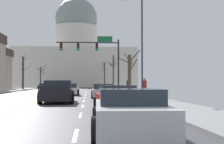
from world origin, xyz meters
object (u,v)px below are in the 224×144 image
Objects in this scene: sedan_oncoming_01 at (55,87)px; signal_gantry at (96,52)px; sedan_oncoming_00 at (50,88)px; pedestrian_01 at (128,85)px; street_lamp_right at (139,39)px; sedan_near_01 at (103,91)px; pedestrian_00 at (145,87)px; sedan_near_04 at (130,113)px; pickup_truck_near_02 at (57,92)px; bicycle_parked at (139,95)px; sedan_oncoming_02 at (44,86)px; sedan_near_00 at (69,90)px; sedan_near_03 at (116,99)px.

signal_gantry is at bearing -66.86° from sedan_oncoming_01.
pedestrian_01 reaches higher than sedan_oncoming_00.
sedan_near_01 is at bearing 131.40° from street_lamp_right.
signal_gantry is at bearing 104.00° from pedestrian_00.
signal_gantry is at bearing 90.26° from sedan_near_04.
signal_gantry is 14.73m from street_lamp_right.
pedestrian_00 is (10.29, -30.05, 0.48)m from sedan_oncoming_01.
pedestrian_00 is at bearing -71.10° from sedan_oncoming_01.
sedan_near_01 is 7.10m from pickup_truck_near_02.
pickup_truck_near_02 is at bearing -178.14° from bicycle_parked.
signal_gantry is 1.80× the size of sedan_oncoming_02.
pedestrian_01 is (6.72, 1.68, 0.49)m from sedan_near_00.
sedan_near_03 is at bearing -78.37° from sedan_oncoming_02.
pedestrian_01 is at bearing -61.02° from sedan_oncoming_01.
pedestrian_00 is (10.02, -19.84, 0.49)m from sedan_oncoming_00.
pickup_truck_near_02 is 23.07m from sedan_oncoming_00.
sedan_near_00 is 0.86× the size of pickup_truck_near_02.
sedan_oncoming_01 is at bearing 108.90° from pedestrian_00.
signal_gantry is 4.47× the size of bicycle_parked.
sedan_near_03 is (3.52, -7.25, -0.11)m from pickup_truck_near_02.
pickup_truck_near_02 is at bearing -83.88° from sedan_oncoming_01.
sedan_near_03 is 2.64× the size of bicycle_parked.
sedan_near_03 reaches higher than sedan_oncoming_01.
signal_gantry is 1.69× the size of sedan_near_00.
sedan_near_00 is 32.23m from sedan_oncoming_02.
signal_gantry reaches higher than sedan_near_04.
signal_gantry is at bearing 56.30° from sedan_near_00.
sedan_near_04 is 17.56m from pedestrian_00.
sedan_near_04 is 28.82m from pedestrian_01.
sedan_oncoming_01 is at bearing 98.25° from sedan_near_04.
sedan_near_03 is 40.91m from sedan_oncoming_01.
sedan_near_00 reaches higher than sedan_oncoming_02.
street_lamp_right reaches higher than bicycle_parked.
sedan_near_00 is at bearing 122.65° from street_lamp_right.
sedan_oncoming_02 is at bearing 105.50° from sedan_near_01.
pedestrian_00 is (6.74, 3.00, 0.35)m from pickup_truck_near_02.
signal_gantry is 4.59× the size of pedestrian_01.
sedan_oncoming_01 is (-6.85, 47.26, -0.01)m from sedan_near_04.
street_lamp_right reaches higher than sedan_oncoming_01.
signal_gantry is at bearing -40.45° from sedan_oncoming_00.
street_lamp_right is 4.69× the size of bicycle_parked.
sedan_near_03 is (0.36, -24.59, -4.65)m from signal_gantry.
pickup_truck_near_02 is at bearing -81.84° from sedan_oncoming_00.
sedan_oncoming_01 is 2.58× the size of bicycle_parked.
pedestrian_01 is (0.05, 11.39, 0.04)m from pedestrian_00.
sedan_near_01 is 27.75m from sedan_oncoming_01.
sedan_near_00 is at bearing -71.72° from sedan_oncoming_00.
signal_gantry is 0.95× the size of street_lamp_right.
sedan_near_03 reaches higher than bicycle_parked.
bicycle_parked is (2.33, 7.44, -0.11)m from sedan_near_03.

